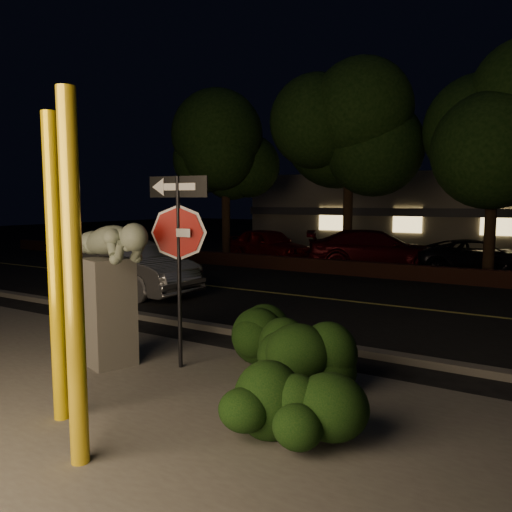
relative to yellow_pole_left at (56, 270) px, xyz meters
The scene contains 22 objects.
ground 11.41m from the yellow_pole_left, 87.97° to the left, with size 90.00×90.00×0.00m, color black.
patio 1.81m from the yellow_pole_left, 33.95° to the left, with size 14.00×6.00×0.02m, color #4C4944.
road 8.46m from the yellow_pole_left, 87.23° to the left, with size 80.00×8.00×0.01m, color black.
lane_marking 8.46m from the yellow_pole_left, 87.23° to the left, with size 80.00×0.12×0.01m, color #B9AE4A.
curb 4.52m from the yellow_pole_left, 84.52° to the left, with size 80.00×0.25×0.12m, color #4C4944.
brick_wall 12.67m from the yellow_pole_left, 88.18° to the left, with size 40.00×0.35×0.50m, color #472216.
parking_lot 18.36m from the yellow_pole_left, 88.75° to the left, with size 40.00×12.00×0.01m, color black.
building 26.26m from the yellow_pole_left, 89.13° to the left, with size 22.00×10.20×4.00m.
tree_far_a 16.56m from the yellow_pole_left, 118.04° to the left, with size 4.60×4.60×7.43m.
tree_far_b 15.24m from the yellow_pole_left, 98.26° to the left, with size 5.20×5.20×8.41m.
tree_far_c 14.89m from the yellow_pole_left, 78.35° to the left, with size 4.80×4.80×7.84m.
yellow_pole_left is the anchor object (origin of this frame).
yellow_pole_right 1.13m from the yellow_pole_left, 29.01° to the right, with size 0.18×0.18×3.55m, color yellow.
signpost 2.13m from the yellow_pole_left, 89.64° to the left, with size 0.98×0.17×2.90m.
sculpture 1.94m from the yellow_pole_left, 120.63° to the left, with size 2.07×1.14×2.24m.
hedge_center 3.45m from the yellow_pole_left, 66.05° to the left, with size 1.92×0.90×1.00m, color black.
hedge_right 3.33m from the yellow_pole_left, 50.71° to the left, with size 1.70×0.91×1.11m, color black.
hedge_far_right 2.93m from the yellow_pole_left, 17.82° to the left, with size 1.32×0.82×0.92m, color black.
silver_sedan 8.17m from the yellow_pole_left, 131.15° to the left, with size 1.60×4.58×1.51m, color #A8A9AD.
parked_car_red 15.55m from the yellow_pole_left, 111.14° to the left, with size 1.67×4.14×1.41m, color maroon.
parked_car_darkred 14.43m from the yellow_pole_left, 93.76° to the left, with size 2.07×5.09×1.48m, color #43060B.
parked_car_dark 15.56m from the yellow_pole_left, 80.94° to the left, with size 1.99×4.31×1.20m, color black.
Camera 1 is at (4.43, -4.84, 2.53)m, focal length 35.00 mm.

